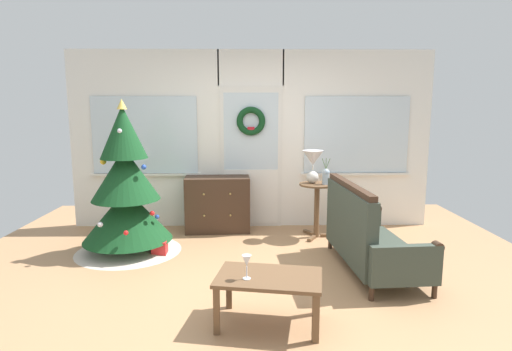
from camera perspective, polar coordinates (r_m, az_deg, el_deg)
The scene contains 11 objects.
ground_plane at distance 4.43m, azimuth -0.56°, elevation -14.06°, with size 6.76×6.76×0.00m, color #AD7F56.
back_wall_with_door at distance 6.16m, azimuth -0.68°, elevation 4.88°, with size 5.20×0.19×2.55m.
christmas_tree at distance 5.33m, azimuth -17.08°, elevation -2.71°, with size 1.27×1.27×1.84m.
dresser_cabinet at distance 6.03m, azimuth -5.19°, elevation -3.85°, with size 0.92×0.48×0.78m.
settee_sofa at distance 4.74m, azimuth 14.59°, elevation -7.94°, with size 0.82×1.61×0.96m.
side_table at distance 5.75m, azimuth 8.21°, elevation -3.21°, with size 0.50×0.48×0.74m.
table_lamp at distance 5.69m, azimuth 7.66°, elevation 1.81°, with size 0.28×0.28×0.44m.
flower_vase at distance 5.64m, azimuth 9.38°, elevation -0.02°, with size 0.11×0.10×0.35m.
coffee_table at distance 3.51m, azimuth 1.76°, elevation -14.26°, with size 0.92×0.66×0.41m.
wine_glass at distance 3.37m, azimuth -1.27°, elevation -11.54°, with size 0.08×0.08×0.20m.
gift_box at distance 5.24m, azimuth -12.86°, elevation -9.52°, with size 0.17×0.16×0.17m, color red.
Camera 1 is at (-0.02, -4.07, 1.75)m, focal length 29.69 mm.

